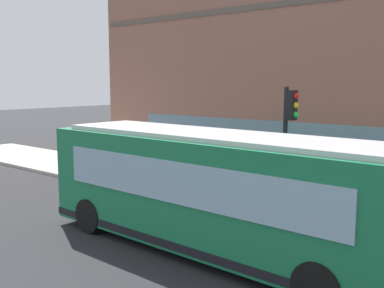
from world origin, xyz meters
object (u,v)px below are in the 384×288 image
at_px(fire_hydrant, 215,178).
at_px(pedestrian_near_hydrant, 360,176).
at_px(city_bus_nearside, 213,192).
at_px(newspaper_vending_box, 98,165).
at_px(traffic_light_near_corner, 289,127).
at_px(pedestrian_by_light_pole, 318,177).
at_px(pedestrian_walking_along_curb, 107,149).

xyz_separation_m(fire_hydrant, pedestrian_near_hydrant, (1.02, -5.39, 0.61)).
xyz_separation_m(city_bus_nearside, pedestrian_near_hydrant, (6.40, -1.50, -0.43)).
xyz_separation_m(pedestrian_near_hydrant, newspaper_vending_box, (-2.45, 10.94, -0.52)).
bearing_deg(traffic_light_near_corner, pedestrian_by_light_pole, -5.88).
height_order(city_bus_nearside, pedestrian_by_light_pole, city_bus_nearside).
relative_size(traffic_light_near_corner, pedestrian_near_hydrant, 2.39).
xyz_separation_m(traffic_light_near_corner, pedestrian_walking_along_curb, (1.57, 10.46, -1.82)).
bearing_deg(city_bus_nearside, pedestrian_by_light_pole, -4.98).
distance_m(traffic_light_near_corner, fire_hydrant, 5.19).
xyz_separation_m(traffic_light_near_corner, newspaper_vending_box, (0.45, 9.71, -2.36)).
distance_m(city_bus_nearside, pedestrian_walking_along_curb, 11.38).
bearing_deg(city_bus_nearside, newspaper_vending_box, 67.31).
relative_size(fire_hydrant, newspaper_vending_box, 0.82).
height_order(traffic_light_near_corner, newspaper_vending_box, traffic_light_near_corner).
bearing_deg(fire_hydrant, pedestrian_by_light_pole, -90.89).
bearing_deg(newspaper_vending_box, pedestrian_by_light_pole, -82.15).
bearing_deg(pedestrian_by_light_pole, newspaper_vending_box, 97.85).
height_order(pedestrian_walking_along_curb, newspaper_vending_box, pedestrian_walking_along_curb).
height_order(traffic_light_near_corner, fire_hydrant, traffic_light_near_corner).
xyz_separation_m(pedestrian_by_light_pole, newspaper_vending_box, (-1.36, 9.90, -0.55)).
relative_size(pedestrian_walking_along_curb, newspaper_vending_box, 1.90).
relative_size(fire_hydrant, pedestrian_by_light_pole, 0.42).
relative_size(traffic_light_near_corner, pedestrian_by_light_pole, 2.32).
distance_m(pedestrian_walking_along_curb, newspaper_vending_box, 1.45).
xyz_separation_m(pedestrian_walking_along_curb, newspaper_vending_box, (-1.12, -0.75, -0.53)).
height_order(pedestrian_near_hydrant, pedestrian_walking_along_curb, pedestrian_walking_along_curb).
relative_size(city_bus_nearside, traffic_light_near_corner, 2.50).
distance_m(traffic_light_near_corner, newspaper_vending_box, 10.00).
xyz_separation_m(city_bus_nearside, traffic_light_near_corner, (3.49, -0.28, 1.41)).
relative_size(city_bus_nearside, newspaper_vending_box, 11.21).
bearing_deg(newspaper_vending_box, fire_hydrant, -75.52).
bearing_deg(pedestrian_near_hydrant, newspaper_vending_box, 102.64).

